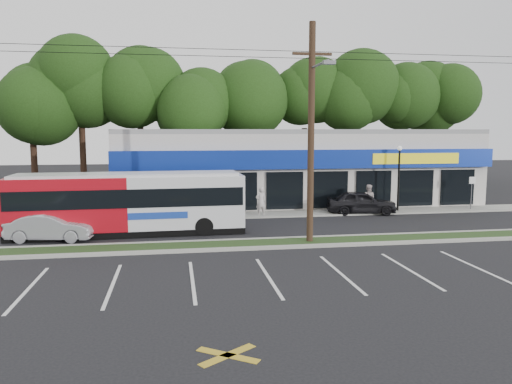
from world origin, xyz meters
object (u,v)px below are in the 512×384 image
Objects in this scene: car_silver at (51,227)px; pedestrian_a at (261,202)px; utility_pole at (308,126)px; pedestrian_b at (368,199)px; lamp_post at (399,171)px; car_dark at (361,202)px; sign_post at (472,187)px; metrobus at (129,202)px.

car_silver is 12.09m from pedestrian_a.
utility_pole is 10.67m from pedestrian_b.
lamp_post is 2.29× the size of pedestrian_b.
car_dark is (5.58, 7.57, -4.68)m from utility_pole.
sign_post is at bearing 30.15° from utility_pole.
utility_pole is 4.31× the size of metrobus.
car_silver is 2.16× the size of pedestrian_b.
metrobus is (-8.27, 3.57, -3.77)m from utility_pole.
sign_post is at bearing -150.61° from pedestrian_b.
pedestrian_a reaches higher than car_silver.
utility_pole is 11.56× the size of car_dark.
utility_pole is 11.76× the size of lamp_post.
utility_pole is 15.71m from sign_post.
car_dark is at bearing 168.50° from pedestrian_a.
utility_pole reaches higher than metrobus.
sign_post is at bearing -2.58° from lamp_post.
lamp_post is at bearing 43.95° from utility_pole.
lamp_post is 1.06× the size of car_silver.
utility_pole is at bearing 153.89° from car_dark.
lamp_post is 0.37× the size of metrobus.
pedestrian_a is 6.85m from pedestrian_b.
utility_pole is at bearing 84.77° from pedestrian_a.
lamp_post reaches higher than car_dark.
metrobus is at bearing -66.97° from car_silver.
pedestrian_a reaches higher than car_dark.
pedestrian_b is at bearing 51.50° from utility_pole.
utility_pole is at bearing -136.05° from lamp_post.
sign_post is at bearing -71.17° from car_silver.
pedestrian_a is at bearing 96.27° from utility_pole.
car_dark is 2.33× the size of pedestrian_b.
metrobus is at bearing 16.78° from pedestrian_a.
pedestrian_b is (6.85, 0.00, 0.02)m from pedestrian_a.
metrobus is 6.25× the size of pedestrian_b.
utility_pole is 10.50m from car_dark.
lamp_post is 17.02m from metrobus.
utility_pole is 11.67m from lamp_post.
car_silver is 18.54m from pedestrian_b.
metrobus is 2.68× the size of car_dark.
car_silver is at bearing 44.43° from pedestrian_b.
car_silver is (-11.83, 2.57, -4.75)m from utility_pole.
metrobus is 3.83m from car_silver.
sign_post reaches higher than pedestrian_a.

